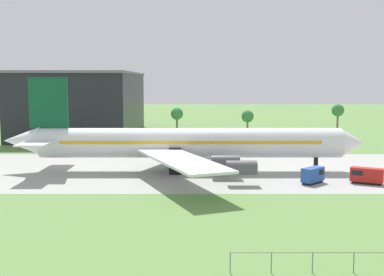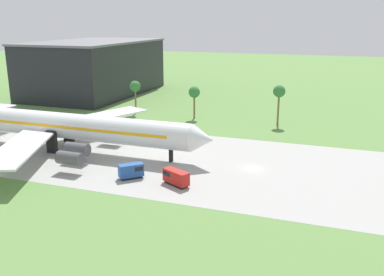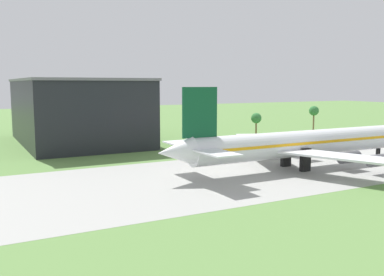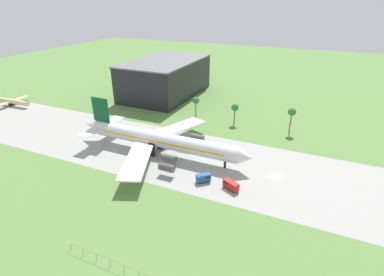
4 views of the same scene
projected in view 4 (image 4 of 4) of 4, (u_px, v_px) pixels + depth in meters
ground_plane at (275, 176)px, 104.57m from camera, size 600.00×600.00×0.00m
taxiway_strip at (275, 176)px, 104.56m from camera, size 320.00×44.00×0.02m
jet_airliner at (160, 140)px, 117.61m from camera, size 74.37×59.97×19.43m
regional_aircraft at (10, 101)px, 171.55m from camera, size 26.79×24.15×7.97m
baggage_tug at (230, 185)px, 96.97m from camera, size 5.98×4.37×2.94m
catering_van at (204, 178)px, 100.77m from camera, size 4.88×4.79×2.96m
terminal_building at (166, 78)px, 187.86m from camera, size 36.72×61.20×21.80m
palm_tree_row at (279, 113)px, 136.61m from camera, size 101.75×3.60×12.00m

